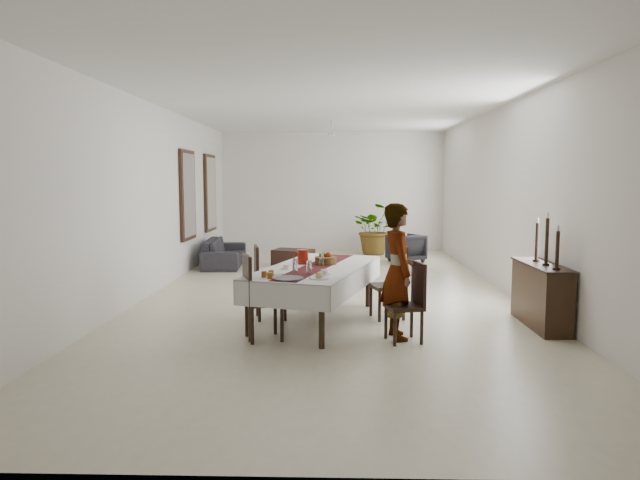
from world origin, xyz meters
The scene contains 87 objects.
floor centered at (0.00, 0.00, 0.00)m, with size 6.00×12.00×0.00m, color beige.
ceiling centered at (0.00, 0.00, 3.20)m, with size 6.00×12.00×0.02m, color white.
wall_back centered at (0.00, 6.00, 1.60)m, with size 6.00×0.02×3.20m, color white.
wall_front centered at (0.00, -6.00, 1.60)m, with size 6.00×0.02×3.20m, color white.
wall_left centered at (-3.00, 0.00, 1.60)m, with size 0.02×12.00×3.20m, color white.
wall_right centered at (3.00, 0.00, 1.60)m, with size 0.02×12.00×3.20m, color white.
dining_table_top centered at (-0.16, -1.95, 0.72)m, with size 1.00×2.40×0.05m, color black.
table_leg_fl centered at (-0.90, -2.92, 0.35)m, with size 0.07×0.07×0.70m, color black.
table_leg_fr centered at (-0.06, -3.17, 0.35)m, with size 0.07×0.07×0.70m, color black.
table_leg_bl centered at (-0.26, -0.74, 0.35)m, with size 0.07×0.07×0.70m, color black.
table_leg_br centered at (0.58, -0.98, 0.35)m, with size 0.07×0.07×0.70m, color black.
tablecloth_top centered at (-0.16, -1.95, 0.75)m, with size 1.18×2.57×0.01m, color silver.
tablecloth_drape_left centered at (-0.72, -1.79, 0.61)m, with size 0.01×2.57×0.30m, color white.
tablecloth_drape_right centered at (0.40, -2.12, 0.61)m, with size 0.01×2.57×0.30m, color white.
tablecloth_drape_near centered at (-0.52, -3.18, 0.61)m, with size 1.18×0.01×0.30m, color silver.
tablecloth_drape_far centered at (0.20, -0.72, 0.61)m, with size 1.18×0.01×0.30m, color white.
table_runner centered at (-0.16, -1.95, 0.76)m, with size 0.35×2.49×0.00m, color #5B1A1B.
red_pitcher centered at (-0.36, -1.74, 0.86)m, with size 0.15×0.15×0.20m, color maroon.
pitcher_handle centered at (-0.44, -1.71, 0.86)m, with size 0.12×0.12×0.02m, color maroon.
wine_glass_near centered at (-0.23, -2.61, 0.84)m, with size 0.07×0.07×0.17m, color silver.
wine_glass_mid centered at (-0.41, -2.45, 0.84)m, with size 0.07×0.07×0.17m, color silver.
wine_glass_far centered at (-0.10, -1.92, 0.84)m, with size 0.07×0.07×0.17m, color white.
teacup_right centered at (-0.04, -2.61, 0.79)m, with size 0.09×0.09×0.06m, color silver.
saucer_right centered at (-0.04, -2.61, 0.77)m, with size 0.15×0.15×0.01m, color silver.
teacup_left centered at (-0.55, -2.20, 0.79)m, with size 0.09×0.09×0.06m, color white.
saucer_left centered at (-0.55, -2.20, 0.77)m, with size 0.15×0.15×0.01m, color white.
plate_near_right centered at (-0.10, -2.91, 0.77)m, with size 0.24×0.24×0.01m, color silver.
bread_near_right centered at (-0.10, -2.91, 0.79)m, with size 0.09×0.09×0.09m, color tan.
plate_near_left centered at (-0.66, -2.58, 0.77)m, with size 0.24×0.24×0.01m, color silver.
plate_far_left centered at (-0.31, -1.33, 0.77)m, with size 0.24×0.24×0.01m, color white.
serving_tray centered at (-0.46, -2.96, 0.77)m, with size 0.36×0.36×0.02m, color #45454A.
jam_jar_a centered at (-0.68, -2.92, 0.80)m, with size 0.06×0.06×0.07m, color #9A5316.
jam_jar_b centered at (-0.75, -2.84, 0.80)m, with size 0.06×0.06×0.07m, color #904515.
jam_jar_c centered at (-0.68, -2.76, 0.80)m, with size 0.06×0.06×0.07m, color #994816.
fruit_basket centered at (-0.04, -1.73, 0.81)m, with size 0.30×0.30×0.10m, color brown.
fruit_red centered at (-0.01, -1.72, 0.88)m, with size 0.09×0.09×0.09m, color #9F2C0F.
fruit_green centered at (-0.07, -1.69, 0.88)m, with size 0.08×0.08×0.08m, color #547523.
chair_right_near_seat centered at (0.90, -2.86, 0.42)m, with size 0.40×0.40×0.05m, color black.
chair_right_near_leg_fl centered at (1.10, -2.98, 0.20)m, with size 0.04×0.04×0.40m, color black.
chair_right_near_leg_fr centered at (1.02, -2.66, 0.20)m, with size 0.04×0.04×0.40m, color black.
chair_right_near_leg_bl centered at (0.78, -3.05, 0.20)m, with size 0.04×0.04×0.40m, color black.
chair_right_near_leg_br centered at (0.70, -2.74, 0.20)m, with size 0.04×0.04×0.40m, color black.
chair_right_near_back centered at (1.08, -2.82, 0.69)m, with size 0.40×0.04×0.51m, color black.
chair_right_far_seat centered at (0.81, -1.70, 0.45)m, with size 0.43×0.43×0.05m, color black.
chair_right_far_leg_fl centered at (1.03, -1.82, 0.21)m, with size 0.04×0.04×0.42m, color black.
chair_right_far_leg_fr centered at (0.93, -1.49, 0.21)m, with size 0.04×0.04×0.42m, color black.
chair_right_far_leg_bl centered at (0.69, -1.92, 0.21)m, with size 0.04×0.04×0.42m, color black.
chair_right_far_leg_br centered at (0.59, -1.58, 0.21)m, with size 0.04×0.04×0.42m, color black.
chair_right_far_back centered at (1.00, -1.65, 0.74)m, with size 0.43×0.04×0.54m, color black.
chair_left_near_seat centered at (-0.76, -2.80, 0.46)m, with size 0.44×0.44×0.05m, color black.
chair_left_near_leg_fl centered at (-0.99, -2.69, 0.22)m, with size 0.04×0.04×0.43m, color black.
chair_left_near_leg_fr centered at (-0.88, -3.03, 0.22)m, with size 0.04×0.04×0.43m, color black.
chair_left_near_leg_bl centered at (-0.65, -2.58, 0.22)m, with size 0.04×0.04×0.43m, color black.
chair_left_near_leg_br centered at (-0.54, -2.92, 0.22)m, with size 0.04×0.04×0.43m, color black.
chair_left_near_back centered at (-0.95, -2.87, 0.75)m, with size 0.44×0.04×0.56m, color black.
chair_left_far_seat centered at (-0.80, -1.75, 0.45)m, with size 0.43×0.43×0.05m, color black.
chair_left_far_leg_fl centered at (-1.01, -1.62, 0.21)m, with size 0.04×0.04×0.42m, color black.
chair_left_far_leg_fr centered at (-0.93, -1.96, 0.21)m, with size 0.04×0.04×0.42m, color black.
chair_left_far_leg_bl centered at (-0.67, -1.55, 0.21)m, with size 0.04×0.04×0.42m, color black.
chair_left_far_leg_br centered at (-0.59, -1.89, 0.21)m, with size 0.04×0.04×0.42m, color black.
chair_left_far_back centered at (-0.99, -1.80, 0.74)m, with size 0.43×0.04×0.55m, color black.
woman centered at (0.84, -2.70, 0.82)m, with size 0.60×0.39×1.64m, color #919399.
sideboard_body centered at (2.78, -2.08, 0.40)m, with size 0.36×1.33×0.80m, color black.
sideboard_top centered at (2.78, -2.08, 0.81)m, with size 0.39×1.39×0.03m, color black.
candlestick_near_base centered at (2.78, -2.57, 0.84)m, with size 0.09×0.09×0.03m, color black.
candlestick_near_shaft centered at (2.78, -2.57, 1.07)m, with size 0.04×0.04×0.44m, color black.
candlestick_near_candle centered at (2.78, -2.57, 1.33)m, with size 0.03×0.03×0.07m, color beige.
candlestick_mid_base centered at (2.78, -2.21, 0.84)m, with size 0.09×0.09×0.03m, color black.
candlestick_mid_shaft centered at (2.78, -2.21, 1.14)m, with size 0.04×0.04×0.58m, color black.
candlestick_mid_candle centered at (2.78, -2.21, 1.47)m, with size 0.03×0.03×0.07m, color white.
candlestick_far_base centered at (2.78, -1.86, 0.84)m, with size 0.09×0.09×0.03m, color black.
candlestick_far_shaft centered at (2.78, -1.86, 1.10)m, with size 0.04×0.04×0.49m, color black.
candlestick_far_candle centered at (2.78, -1.86, 1.38)m, with size 0.03×0.03×0.07m, color beige.
sofa centered at (-2.41, 3.15, 0.30)m, with size 2.03×0.79×0.59m, color #2B282E.
armchair centered at (1.74, 3.79, 0.33)m, with size 0.70×0.72×0.66m, color #28262B.
coffee_table centered at (-0.85, 3.05, 0.19)m, with size 0.85×0.56×0.38m, color black.
potted_plant centered at (1.13, 5.22, 0.66)m, with size 1.19×1.03×1.32m, color #225120.
mirror_frame_near centered at (-2.96, 2.20, 1.60)m, with size 0.06×1.05×1.85m, color black.
mirror_glass_near centered at (-2.92, 2.20, 1.60)m, with size 0.01×0.90×1.70m, color silver.
mirror_frame_far centered at (-2.96, 4.30, 1.60)m, with size 0.06×1.05×1.85m, color black.
mirror_glass_far centered at (-2.92, 4.30, 1.60)m, with size 0.01×0.90×1.70m, color white.
fan_rod centered at (0.00, 3.00, 3.10)m, with size 0.04×0.04×0.20m, color silver.
fan_hub centered at (0.00, 3.00, 2.90)m, with size 0.16×0.16×0.08m, color silver.
fan_blade_n centered at (0.00, 3.35, 2.90)m, with size 0.10×0.55×0.01m, color silver.
fan_blade_s centered at (0.00, 2.65, 2.90)m, with size 0.10×0.55×0.01m, color silver.
fan_blade_e centered at (0.35, 3.00, 2.90)m, with size 0.55×0.10×0.01m, color silver.
fan_blade_w centered at (-0.35, 3.00, 2.90)m, with size 0.55×0.10×0.01m, color white.
Camera 1 is at (0.10, -9.49, 1.91)m, focal length 32.00 mm.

